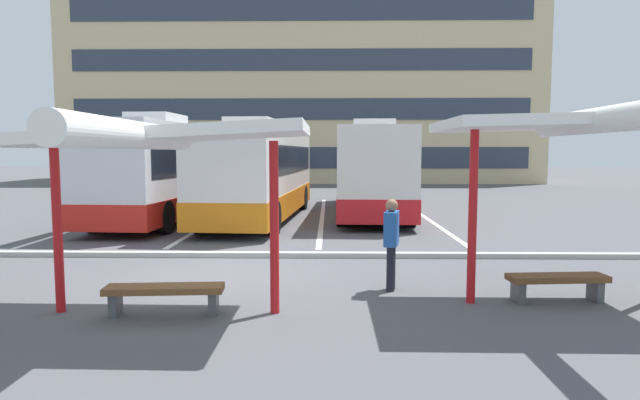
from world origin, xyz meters
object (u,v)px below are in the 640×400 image
bench_1 (165,293)px  waiting_shelter_2 (573,127)px  waiting_shelter_1 (158,140)px  bench_2 (557,282)px  coach_bus_1 (260,174)px  coach_bus_0 (172,171)px  waiting_passenger_0 (391,238)px  coach_bus_2 (372,171)px

bench_1 → waiting_shelter_2: size_ratio=0.42×
waiting_shelter_1 → bench_2: 6.72m
coach_bus_1 → bench_1: (0.03, -11.45, -1.32)m
coach_bus_0 → bench_2: (9.60, -10.95, -1.42)m
coach_bus_1 → bench_1: coach_bus_1 is taller
coach_bus_0 → waiting_shelter_2: bearing=-49.6°
bench_2 → waiting_passenger_0: 2.81m
bench_1 → coach_bus_2: bearing=72.9°
coach_bus_1 → coach_bus_2: size_ratio=0.92×
coach_bus_2 → waiting_shelter_1: 14.48m
coach_bus_1 → waiting_shelter_1: (0.03, -11.59, 0.99)m
coach_bus_2 → bench_2: (2.04, -12.89, -1.36)m
coach_bus_1 → waiting_shelter_1: coach_bus_1 is taller
coach_bus_2 → waiting_passenger_0: size_ratio=6.99×
bench_2 → coach_bus_0: bearing=131.2°
coach_bus_2 → waiting_passenger_0: coach_bus_2 is taller
coach_bus_1 → waiting_passenger_0: (3.63, -9.95, -0.71)m
coach_bus_1 → waiting_passenger_0: 10.62m
coach_bus_0 → waiting_shelter_1: coach_bus_0 is taller
bench_2 → waiting_passenger_0: bearing=165.4°
coach_bus_0 → waiting_passenger_0: coach_bus_0 is taller
bench_1 → waiting_shelter_2: (6.24, 0.48, 2.51)m
coach_bus_2 → waiting_passenger_0: bearing=-92.9°
coach_bus_1 → bench_2: size_ratio=6.38×
waiting_shelter_2 → coach_bus_1: bearing=119.8°
coach_bus_0 → waiting_passenger_0: size_ratio=6.65×
coach_bus_2 → waiting_shelter_2: size_ratio=2.69×
coach_bus_2 → waiting_passenger_0: (-0.62, -12.19, -0.75)m
bench_1 → bench_2: bearing=7.4°
coach_bus_1 → waiting_shelter_2: 12.70m
bench_1 → waiting_shelter_2: bearing=4.4°
coach_bus_0 → coach_bus_1: coach_bus_0 is taller
coach_bus_0 → waiting_shelter_1: 12.39m
waiting_passenger_0 → bench_1: bearing=-157.3°
coach_bus_0 → bench_2: bearing=-48.8°
waiting_shelter_1 → waiting_passenger_0: 4.30m
coach_bus_0 → waiting_passenger_0: bearing=-55.9°
coach_bus_2 → bench_1: (-4.21, -13.70, -1.36)m
coach_bus_0 → waiting_shelter_2: 14.85m
waiting_shelter_1 → bench_2: size_ratio=2.75×
bench_2 → coach_bus_1: bearing=120.5°
coach_bus_0 → waiting_shelter_1: size_ratio=2.41×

